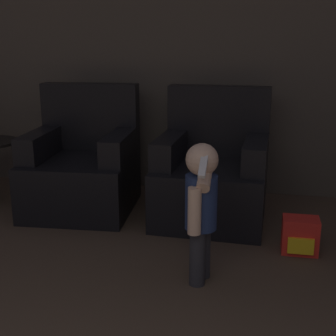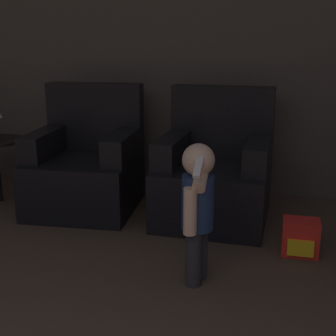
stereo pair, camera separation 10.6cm
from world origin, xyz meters
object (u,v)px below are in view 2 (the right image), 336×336
object	(u,v)px
armchair_left	(87,166)
person_toddler	(197,203)
armchair_right	(215,175)
toy_backpack	(300,238)

from	to	relation	value
armchair_left	person_toddler	bearing A→B (deg)	-46.99
armchair_left	armchair_right	size ratio (longest dim) A/B	1.00
armchair_right	person_toddler	bearing A→B (deg)	-85.68
person_toddler	toy_backpack	bearing A→B (deg)	141.25
armchair_left	toy_backpack	xyz separation A→B (m)	(1.63, -0.52, -0.22)
toy_backpack	person_toddler	bearing A→B (deg)	-139.96
armchair_left	toy_backpack	world-z (taller)	armchair_left
toy_backpack	armchair_right	bearing A→B (deg)	139.65
armchair_left	armchair_right	xyz separation A→B (m)	(1.02, 0.00, 0.00)
toy_backpack	armchair_left	bearing A→B (deg)	162.36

